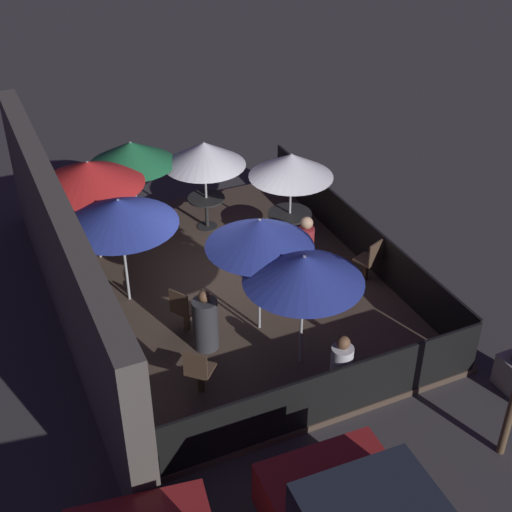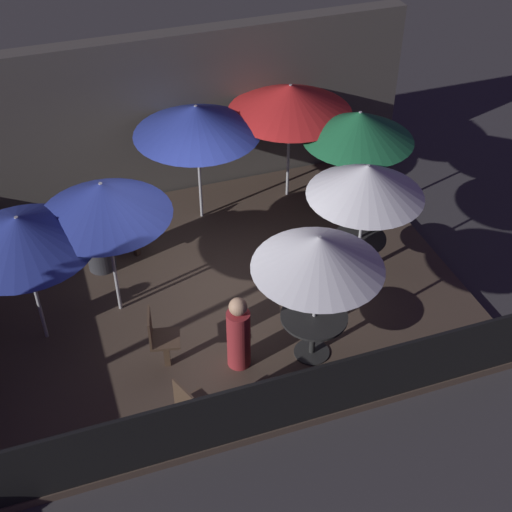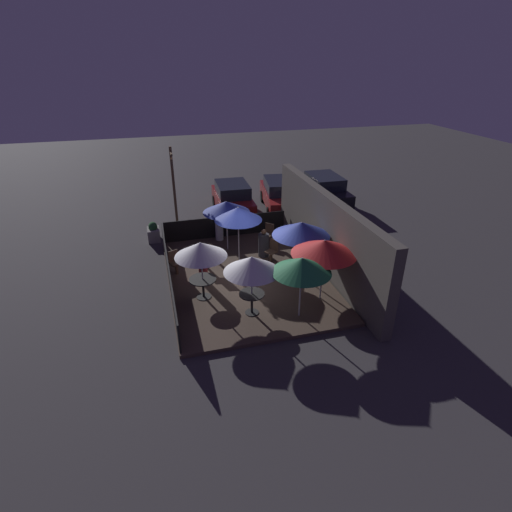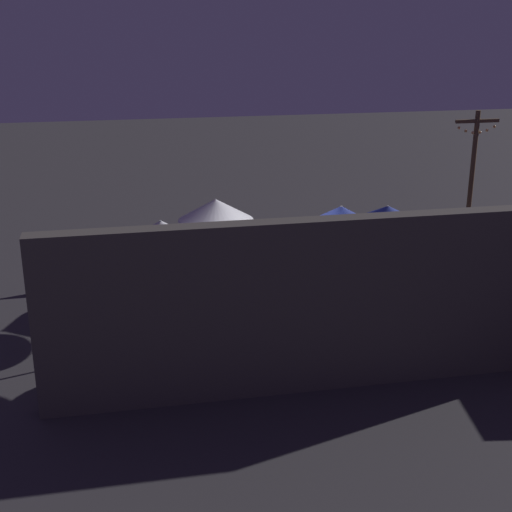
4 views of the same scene
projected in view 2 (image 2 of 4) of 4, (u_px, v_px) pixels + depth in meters
ground_plane at (207, 296)px, 11.11m from camera, size 60.00×60.00×0.00m
patio_deck at (207, 293)px, 11.07m from camera, size 7.66×5.69×0.12m
building_wall at (154, 119)px, 12.41m from camera, size 9.26×0.36×3.02m
fence_front at (269, 406)px, 8.68m from camera, size 7.46×0.05×0.95m
patio_umbrella_0 at (319, 252)px, 8.87m from camera, size 1.72×1.72×2.06m
patio_umbrella_1 at (367, 180)px, 10.23m from camera, size 1.74×1.74×2.02m
patio_umbrella_2 at (359, 126)px, 11.36m from camera, size 1.82×1.82×2.06m
patio_umbrella_3 at (290, 98)px, 11.87m from camera, size 2.12×2.12×2.17m
patio_umbrella_4 at (196, 120)px, 11.36m from camera, size 2.08×2.08×2.14m
patio_umbrella_5 at (20, 232)px, 9.07m from camera, size 1.93×1.93×2.12m
patio_umbrella_6 at (103, 199)px, 9.47m from camera, size 1.83×1.83×2.24m
dining_table_0 at (314, 323)px, 9.65m from camera, size 0.92×0.92×0.72m
dining_table_1 at (359, 245)px, 10.98m from camera, size 0.81×0.81×0.73m
patio_chair_0 at (160, 338)px, 9.50m from camera, size 0.48×0.48×0.96m
patio_chair_1 at (193, 406)px, 8.65m from camera, size 0.52×0.52×0.91m
patio_chair_2 at (131, 229)px, 11.44m from camera, size 0.55×0.55×0.91m
patio_chair_3 at (27, 237)px, 11.26m from camera, size 0.57×0.57×0.92m
patron_1 at (99, 242)px, 11.14m from camera, size 0.55×0.55×1.17m
patron_2 at (239, 335)px, 9.52m from camera, size 0.33×0.33×1.18m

